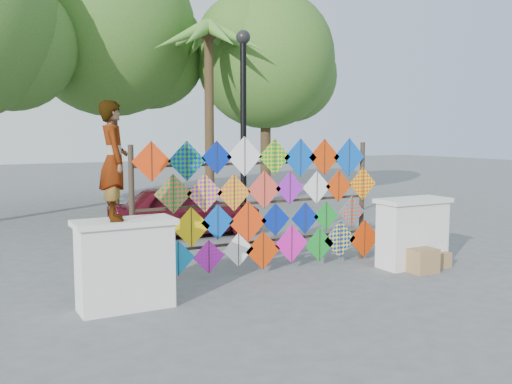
% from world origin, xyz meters
% --- Properties ---
extents(ground, '(80.00, 80.00, 0.00)m').
position_xyz_m(ground, '(0.00, 0.00, 0.00)').
color(ground, slate).
rests_on(ground, ground).
extents(parapet_left, '(1.40, 0.65, 1.28)m').
position_xyz_m(parapet_left, '(-2.70, -0.20, 0.65)').
color(parapet_left, silver).
rests_on(parapet_left, ground).
extents(parapet_right, '(1.40, 0.65, 1.28)m').
position_xyz_m(parapet_right, '(2.70, -0.20, 0.65)').
color(parapet_right, silver).
rests_on(parapet_right, ground).
extents(kite_rack, '(4.96, 0.24, 2.42)m').
position_xyz_m(kite_rack, '(0.13, 0.73, 1.22)').
color(kite_rack, '#2F231A').
rests_on(kite_rack, ground).
extents(tree_mid, '(6.30, 5.60, 8.61)m').
position_xyz_m(tree_mid, '(0.11, 11.03, 5.77)').
color(tree_mid, '#49351F').
rests_on(tree_mid, ground).
extents(tree_east, '(5.40, 4.80, 7.42)m').
position_xyz_m(tree_east, '(5.09, 9.53, 4.99)').
color(tree_east, '#49351F').
rests_on(tree_east, ground).
extents(palm_tree, '(3.62, 3.62, 5.83)m').
position_xyz_m(palm_tree, '(2.20, 8.00, 4.95)').
color(palm_tree, '#49351F').
rests_on(palm_tree, ground).
extents(vendor_woman, '(0.47, 0.65, 1.64)m').
position_xyz_m(vendor_woman, '(-2.83, -0.20, 2.10)').
color(vendor_woman, '#99999E').
rests_on(vendor_woman, parapet_left).
extents(sedan, '(3.81, 1.76, 1.26)m').
position_xyz_m(sedan, '(0.15, 4.78, 0.63)').
color(sedan, '#540E1A').
rests_on(sedan, ground).
extents(lamppost, '(0.28, 0.28, 4.46)m').
position_xyz_m(lamppost, '(0.30, 2.00, 2.69)').
color(lamppost, black).
rests_on(lamppost, ground).
extents(cardboard_box_near, '(0.48, 0.43, 0.43)m').
position_xyz_m(cardboard_box_near, '(2.54, -0.62, 0.22)').
color(cardboard_box_near, '#9C7D4B').
rests_on(cardboard_box_near, ground).
extents(cardboard_box_far, '(0.33, 0.31, 0.28)m').
position_xyz_m(cardboard_box_far, '(3.11, -0.49, 0.14)').
color(cardboard_box_far, '#9C7D4B').
rests_on(cardboard_box_far, ground).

